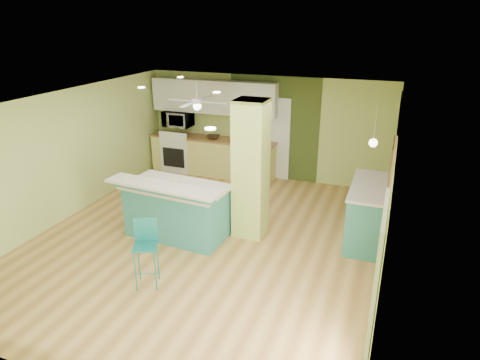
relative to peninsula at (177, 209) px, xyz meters
name	(u,v)px	position (x,y,z in m)	size (l,w,h in m)	color
floor	(208,239)	(0.57, 0.06, -0.53)	(6.00, 7.00, 0.01)	#A6743A
ceiling	(203,102)	(0.57, 0.06, 1.98)	(6.00, 7.00, 0.01)	white
wall_back	(266,128)	(0.57, 3.56, 0.73)	(6.00, 0.01, 2.50)	#BACF6E
wall_front	(58,289)	(0.57, -3.45, 0.73)	(6.00, 0.01, 2.50)	#BACF6E
wall_left	(65,156)	(-2.43, 0.06, 0.73)	(0.01, 7.00, 2.50)	#BACF6E
wall_right	(389,199)	(3.58, 0.06, 0.73)	(0.01, 7.00, 2.50)	#BACF6E
wood_panel	(390,185)	(3.56, 0.66, 0.73)	(0.02, 3.40, 2.50)	#876A4D
olive_accent	(274,129)	(0.77, 3.54, 0.73)	(2.20, 0.02, 2.50)	#405020
interior_door	(273,139)	(0.77, 3.52, 0.48)	(0.82, 0.05, 2.00)	white
french_door	(373,300)	(3.54, -2.24, 0.53)	(0.04, 1.08, 2.10)	silver
column	(251,170)	(1.22, 0.56, 0.73)	(0.55, 0.55, 2.50)	#B9C95D
kitchen_run	(213,156)	(-0.73, 3.26, -0.05)	(3.25, 0.63, 0.94)	#E9E679
stove	(179,153)	(-1.68, 3.25, -0.06)	(0.76, 0.66, 1.08)	white
upper_cabinets	(214,97)	(-0.73, 3.38, 1.43)	(3.20, 0.34, 0.80)	white
microwave	(178,119)	(-1.68, 3.26, 0.83)	(0.70, 0.48, 0.39)	white
ceiling_fan	(197,102)	(-0.53, 2.06, 1.55)	(1.41, 1.41, 0.61)	white
pendant_lamp	(373,143)	(3.22, 0.81, 1.36)	(0.14, 0.14, 0.69)	silver
wall_decor	(391,163)	(3.54, 0.86, 1.03)	(0.03, 0.90, 0.70)	brown
peninsula	(177,209)	(0.00, 0.00, 0.00)	(2.15, 1.27, 1.13)	teal
bar_stool	(146,242)	(0.31, -1.49, 0.17)	(0.45, 0.45, 1.04)	#1C7B7E
side_counter	(369,213)	(3.27, 1.06, 0.00)	(0.69, 1.63, 1.05)	teal
fruit_bowl	(213,137)	(-0.69, 3.22, 0.46)	(0.33, 0.33, 0.08)	#342315
canister	(176,184)	(0.07, -0.11, 0.54)	(0.14, 0.14, 0.17)	gold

